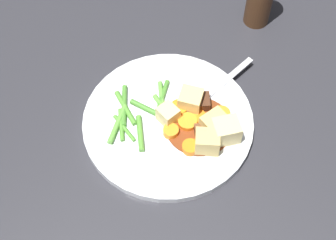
{
  "coord_description": "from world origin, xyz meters",
  "views": [
    {
      "loc": [
        0.2,
        -0.37,
        0.68
      ],
      "look_at": [
        0.0,
        0.0,
        0.01
      ],
      "focal_mm": 53.31,
      "sensor_mm": 36.0,
      "label": 1
    }
  ],
  "objects_px": {
    "carrot_slice_0": "(222,114)",
    "potato_chunk_1": "(207,142)",
    "potato_chunk_0": "(169,117)",
    "fork": "(214,91)",
    "potato_chunk_2": "(226,131)",
    "meat_chunk_2": "(201,134)",
    "potato_chunk_3": "(191,100)",
    "carrot_slice_5": "(198,117)",
    "potato_chunk_4": "(214,124)",
    "meat_chunk_1": "(214,137)",
    "carrot_slice_2": "(190,147)",
    "carrot_slice_3": "(171,131)",
    "carrot_slice_6": "(225,124)",
    "carrot_slice_4": "(187,122)",
    "meat_chunk_0": "(200,102)",
    "carrot_slice_1": "(179,108)",
    "dinner_plate": "(168,122)"
  },
  "relations": [
    {
      "from": "carrot_slice_0",
      "to": "potato_chunk_1",
      "type": "relative_size",
      "value": 0.74
    },
    {
      "from": "potato_chunk_0",
      "to": "fork",
      "type": "bearing_deg",
      "value": 67.66
    },
    {
      "from": "potato_chunk_2",
      "to": "fork",
      "type": "distance_m",
      "value": 0.09
    },
    {
      "from": "meat_chunk_2",
      "to": "potato_chunk_3",
      "type": "bearing_deg",
      "value": 131.72
    },
    {
      "from": "carrot_slice_5",
      "to": "potato_chunk_4",
      "type": "height_order",
      "value": "potato_chunk_4"
    },
    {
      "from": "carrot_slice_5",
      "to": "meat_chunk_1",
      "type": "height_order",
      "value": "meat_chunk_1"
    },
    {
      "from": "potato_chunk_4",
      "to": "fork",
      "type": "xyz_separation_m",
      "value": [
        -0.03,
        0.07,
        -0.02
      ]
    },
    {
      "from": "carrot_slice_2",
      "to": "potato_chunk_0",
      "type": "xyz_separation_m",
      "value": [
        -0.05,
        0.03,
        0.01
      ]
    },
    {
      "from": "carrot_slice_3",
      "to": "carrot_slice_6",
      "type": "relative_size",
      "value": 0.92
    },
    {
      "from": "carrot_slice_6",
      "to": "meat_chunk_1",
      "type": "bearing_deg",
      "value": -98.16
    },
    {
      "from": "carrot_slice_4",
      "to": "potato_chunk_4",
      "type": "bearing_deg",
      "value": 12.91
    },
    {
      "from": "potato_chunk_4",
      "to": "fork",
      "type": "bearing_deg",
      "value": 114.6
    },
    {
      "from": "carrot_slice_5",
      "to": "carrot_slice_6",
      "type": "distance_m",
      "value": 0.05
    },
    {
      "from": "carrot_slice_2",
      "to": "meat_chunk_0",
      "type": "distance_m",
      "value": 0.08
    },
    {
      "from": "carrot_slice_2",
      "to": "potato_chunk_3",
      "type": "height_order",
      "value": "potato_chunk_3"
    },
    {
      "from": "carrot_slice_3",
      "to": "carrot_slice_4",
      "type": "xyz_separation_m",
      "value": [
        0.01,
        0.03,
        -0.0
      ]
    },
    {
      "from": "potato_chunk_2",
      "to": "potato_chunk_4",
      "type": "height_order",
      "value": "potato_chunk_2"
    },
    {
      "from": "carrot_slice_2",
      "to": "potato_chunk_3",
      "type": "distance_m",
      "value": 0.08
    },
    {
      "from": "carrot_slice_3",
      "to": "meat_chunk_0",
      "type": "height_order",
      "value": "meat_chunk_0"
    },
    {
      "from": "potato_chunk_3",
      "to": "meat_chunk_1",
      "type": "height_order",
      "value": "potato_chunk_3"
    },
    {
      "from": "carrot_slice_3",
      "to": "meat_chunk_2",
      "type": "xyz_separation_m",
      "value": [
        0.04,
        0.01,
        0.0
      ]
    },
    {
      "from": "carrot_slice_1",
      "to": "carrot_slice_4",
      "type": "xyz_separation_m",
      "value": [
        0.02,
        -0.02,
        -0.0
      ]
    },
    {
      "from": "potato_chunk_4",
      "to": "meat_chunk_1",
      "type": "bearing_deg",
      "value": -65.14
    },
    {
      "from": "potato_chunk_2",
      "to": "carrot_slice_0",
      "type": "bearing_deg",
      "value": 122.61
    },
    {
      "from": "carrot_slice_0",
      "to": "carrot_slice_1",
      "type": "relative_size",
      "value": 0.96
    },
    {
      "from": "potato_chunk_1",
      "to": "meat_chunk_1",
      "type": "relative_size",
      "value": 1.44
    },
    {
      "from": "carrot_slice_4",
      "to": "potato_chunk_1",
      "type": "bearing_deg",
      "value": -27.82
    },
    {
      "from": "meat_chunk_2",
      "to": "carrot_slice_4",
      "type": "bearing_deg",
      "value": 156.69
    },
    {
      "from": "carrot_slice_3",
      "to": "meat_chunk_2",
      "type": "height_order",
      "value": "meat_chunk_2"
    },
    {
      "from": "carrot_slice_4",
      "to": "fork",
      "type": "xyz_separation_m",
      "value": [
        0.01,
        0.08,
        -0.0
      ]
    },
    {
      "from": "dinner_plate",
      "to": "carrot_slice_5",
      "type": "height_order",
      "value": "carrot_slice_5"
    },
    {
      "from": "carrot_slice_5",
      "to": "potato_chunk_0",
      "type": "distance_m",
      "value": 0.05
    },
    {
      "from": "potato_chunk_1",
      "to": "fork",
      "type": "bearing_deg",
      "value": 109.35
    },
    {
      "from": "carrot_slice_6",
      "to": "potato_chunk_2",
      "type": "xyz_separation_m",
      "value": [
        0.01,
        -0.02,
        0.01
      ]
    },
    {
      "from": "carrot_slice_4",
      "to": "potato_chunk_3",
      "type": "bearing_deg",
      "value": 108.9
    },
    {
      "from": "potato_chunk_3",
      "to": "carrot_slice_5",
      "type": "bearing_deg",
      "value": -35.96
    },
    {
      "from": "carrot_slice_5",
      "to": "potato_chunk_1",
      "type": "height_order",
      "value": "potato_chunk_1"
    },
    {
      "from": "carrot_slice_5",
      "to": "meat_chunk_0",
      "type": "xyz_separation_m",
      "value": [
        -0.01,
        0.02,
        0.01
      ]
    },
    {
      "from": "potato_chunk_1",
      "to": "carrot_slice_3",
      "type": "bearing_deg",
      "value": -176.61
    },
    {
      "from": "carrot_slice_2",
      "to": "potato_chunk_4",
      "type": "height_order",
      "value": "potato_chunk_4"
    },
    {
      "from": "carrot_slice_4",
      "to": "meat_chunk_1",
      "type": "distance_m",
      "value": 0.05
    },
    {
      "from": "carrot_slice_4",
      "to": "fork",
      "type": "height_order",
      "value": "carrot_slice_4"
    },
    {
      "from": "carrot_slice_4",
      "to": "potato_chunk_1",
      "type": "relative_size",
      "value": 0.84
    },
    {
      "from": "carrot_slice_1",
      "to": "potato_chunk_0",
      "type": "distance_m",
      "value": 0.03
    },
    {
      "from": "carrot_slice_5",
      "to": "carrot_slice_1",
      "type": "bearing_deg",
      "value": -177.73
    },
    {
      "from": "carrot_slice_4",
      "to": "potato_chunk_1",
      "type": "distance_m",
      "value": 0.05
    },
    {
      "from": "meat_chunk_2",
      "to": "meat_chunk_0",
      "type": "bearing_deg",
      "value": 116.48
    },
    {
      "from": "carrot_slice_4",
      "to": "potato_chunk_0",
      "type": "bearing_deg",
      "value": -157.95
    },
    {
      "from": "potato_chunk_3",
      "to": "potato_chunk_4",
      "type": "xyz_separation_m",
      "value": [
        0.05,
        -0.02,
        0.0
      ]
    },
    {
      "from": "carrot_slice_1",
      "to": "carrot_slice_4",
      "type": "bearing_deg",
      "value": -35.3
    }
  ]
}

